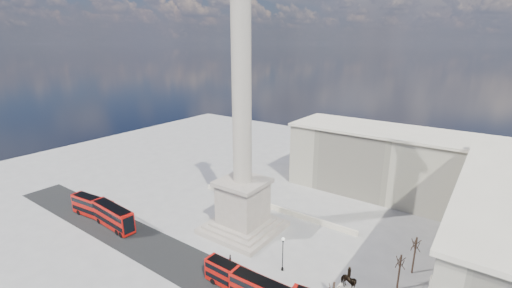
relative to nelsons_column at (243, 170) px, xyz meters
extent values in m
plane|color=#9A9792|center=(0.00, -5.00, -12.92)|extent=(180.00, 180.00, 0.00)
cube|color=black|center=(5.00, -15.00, -12.91)|extent=(120.00, 9.00, 0.01)
cube|color=#A29587|center=(0.00, 0.00, -12.42)|extent=(14.00, 14.00, 1.00)
cube|color=#A29587|center=(0.00, 0.00, -11.67)|extent=(12.00, 12.00, 0.50)
cube|color=#A29587|center=(0.00, 0.00, -11.17)|extent=(10.00, 10.00, 0.50)
cube|color=#A29587|center=(0.00, 0.00, -6.92)|extent=(8.00, 8.00, 8.00)
cube|color=#A29587|center=(0.00, 0.00, -2.52)|extent=(9.00, 9.00, 0.80)
cylinder|color=#AFA391|center=(0.00, 0.00, 14.88)|extent=(3.60, 3.60, 34.00)
cube|color=beige|center=(0.00, 11.00, -12.37)|extent=(40.00, 0.60, 1.10)
cube|color=beige|center=(20.00, 35.00, -4.92)|extent=(50.00, 16.00, 16.00)
cube|color=beige|center=(20.00, 35.00, 3.38)|extent=(51.00, 17.00, 0.60)
cube|color=#B20F09|center=(-22.24, -14.87, -10.36)|extent=(11.97, 3.38, 4.36)
cube|color=black|center=(-22.24, -14.87, -11.14)|extent=(11.50, 3.41, 0.97)
cube|color=black|center=(-22.24, -14.87, -9.21)|extent=(11.50, 3.41, 0.97)
cube|color=black|center=(-22.24, -14.87, -8.15)|extent=(10.77, 3.04, 0.06)
cylinder|color=black|center=(-26.14, -14.64, -12.33)|extent=(1.35, 2.87, 1.18)
cylinder|color=black|center=(-18.94, -15.07, -12.33)|extent=(1.35, 2.87, 1.18)
cylinder|color=black|center=(-17.52, -15.15, -12.33)|extent=(1.35, 2.87, 1.18)
cube|color=#B20F09|center=(9.54, -14.91, -10.79)|extent=(9.88, 2.36, 3.63)
cube|color=black|center=(9.54, -14.91, -11.44)|extent=(9.48, 2.42, 0.81)
cube|color=black|center=(9.54, -14.91, -9.83)|extent=(9.48, 2.42, 0.81)
cube|color=black|center=(9.54, -14.91, -8.95)|extent=(8.89, 2.13, 0.05)
cylinder|color=black|center=(6.29, -14.87, -12.42)|extent=(1.01, 2.37, 0.98)
cube|color=black|center=(15.29, -15.22, -9.65)|extent=(10.09, 2.78, 0.85)
cube|color=black|center=(15.29, -15.22, -8.72)|extent=(9.45, 2.46, 0.06)
cube|color=#B20F09|center=(-29.96, -14.79, -10.50)|extent=(11.43, 3.76, 4.13)
cube|color=black|center=(-29.96, -14.79, -11.23)|extent=(10.99, 3.77, 0.92)
cube|color=black|center=(-29.96, -14.79, -9.40)|extent=(10.99, 3.77, 0.92)
cube|color=black|center=(-29.96, -14.79, -8.40)|extent=(10.29, 3.38, 0.06)
cylinder|color=black|center=(-33.64, -15.20, -12.36)|extent=(1.41, 2.78, 1.12)
cylinder|color=black|center=(-26.84, -14.45, -12.36)|extent=(1.41, 2.78, 1.12)
cylinder|color=black|center=(-25.50, -14.30, -12.36)|extent=(1.41, 2.78, 1.12)
cylinder|color=black|center=(13.40, -6.63, -12.68)|extent=(0.42, 0.42, 0.47)
cylinder|color=black|center=(13.40, -6.63, -10.07)|extent=(0.15, 0.15, 5.69)
cylinder|color=black|center=(13.40, -6.63, -7.32)|extent=(0.28, 0.28, 0.28)
sphere|color=silver|center=(13.40, -6.63, -6.99)|extent=(0.53, 0.53, 0.53)
imported|color=black|center=(25.58, -9.40, -7.82)|extent=(3.07, 1.95, 2.40)
cylinder|color=black|center=(25.58, -9.40, -6.32)|extent=(0.44, 0.44, 1.06)
sphere|color=black|center=(25.58, -9.40, -5.57)|extent=(0.32, 0.32, 0.32)
cylinder|color=#332319|center=(30.22, -0.18, -9.88)|extent=(0.28, 0.28, 6.07)
cylinder|color=#332319|center=(31.20, 5.36, -9.59)|extent=(0.29, 0.29, 6.65)
imported|color=black|center=(5.12, -10.26, -12.05)|extent=(1.05, 0.97, 1.73)
camera|label=1|loc=(38.39, -49.04, 23.55)|focal=24.00mm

